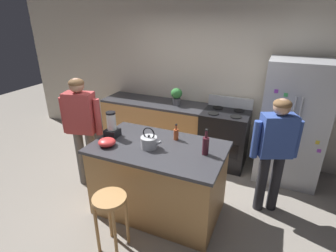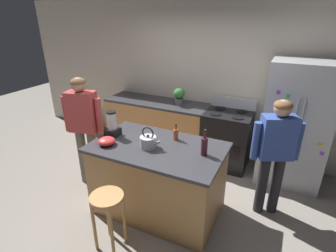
# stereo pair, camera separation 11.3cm
# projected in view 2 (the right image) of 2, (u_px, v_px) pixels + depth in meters

# --- Properties ---
(ground_plane) EXTENTS (14.00, 14.00, 0.00)m
(ground_plane) POSITION_uv_depth(u_px,v_px,m) (159.00, 208.00, 3.61)
(ground_plane) COLOR gray
(back_wall) EXTENTS (8.00, 0.10, 2.70)m
(back_wall) POSITION_uv_depth(u_px,v_px,m) (208.00, 80.00, 4.69)
(back_wall) COLOR beige
(back_wall) RESTS_ON ground_plane
(kitchen_island) EXTENTS (1.64, 0.99, 0.95)m
(kitchen_island) POSITION_uv_depth(u_px,v_px,m) (158.00, 178.00, 3.42)
(kitchen_island) COLOR #B7844C
(kitchen_island) RESTS_ON ground_plane
(back_counter_run) EXTENTS (2.00, 0.64, 0.95)m
(back_counter_run) POSITION_uv_depth(u_px,v_px,m) (159.00, 125.00, 5.02)
(back_counter_run) COLOR #B7844C
(back_counter_run) RESTS_ON ground_plane
(refrigerator) EXTENTS (0.90, 0.73, 1.87)m
(refrigerator) POSITION_uv_depth(u_px,v_px,m) (296.00, 125.00, 3.88)
(refrigerator) COLOR #B7BABF
(refrigerator) RESTS_ON ground_plane
(stove_range) EXTENTS (0.76, 0.65, 1.13)m
(stove_range) POSITION_uv_depth(u_px,v_px,m) (226.00, 139.00, 4.47)
(stove_range) COLOR black
(stove_range) RESTS_ON ground_plane
(person_by_island_left) EXTENTS (0.59, 0.31, 1.66)m
(person_by_island_left) POSITION_uv_depth(u_px,v_px,m) (84.00, 122.00, 3.78)
(person_by_island_left) COLOR #66605B
(person_by_island_left) RESTS_ON ground_plane
(person_by_sink_right) EXTENTS (0.57, 0.37, 1.56)m
(person_by_sink_right) POSITION_uv_depth(u_px,v_px,m) (275.00, 148.00, 3.19)
(person_by_sink_right) COLOR #26262B
(person_by_sink_right) RESTS_ON ground_plane
(bar_stool) EXTENTS (0.36, 0.36, 0.70)m
(bar_stool) POSITION_uv_depth(u_px,v_px,m) (108.00, 208.00, 2.82)
(bar_stool) COLOR #B7844C
(bar_stool) RESTS_ON ground_plane
(potted_plant) EXTENTS (0.20, 0.20, 0.30)m
(potted_plant) POSITION_uv_depth(u_px,v_px,m) (179.00, 95.00, 4.60)
(potted_plant) COLOR #4C4C51
(potted_plant) RESTS_ON back_counter_run
(blender_appliance) EXTENTS (0.17, 0.17, 0.34)m
(blender_appliance) POSITION_uv_depth(u_px,v_px,m) (112.00, 125.00, 3.45)
(blender_appliance) COLOR black
(blender_appliance) RESTS_ON kitchen_island
(bottle_cooking_sauce) EXTENTS (0.06, 0.06, 0.22)m
(bottle_cooking_sauce) POSITION_uv_depth(u_px,v_px,m) (176.00, 134.00, 3.36)
(bottle_cooking_sauce) COLOR #B24C26
(bottle_cooking_sauce) RESTS_ON kitchen_island
(bottle_wine) EXTENTS (0.08, 0.08, 0.32)m
(bottle_wine) POSITION_uv_depth(u_px,v_px,m) (204.00, 146.00, 2.99)
(bottle_wine) COLOR #471923
(bottle_wine) RESTS_ON kitchen_island
(mixing_bowl) EXTENTS (0.21, 0.21, 0.10)m
(mixing_bowl) POSITION_uv_depth(u_px,v_px,m) (107.00, 141.00, 3.24)
(mixing_bowl) COLOR red
(mixing_bowl) RESTS_ON kitchen_island
(tea_kettle) EXTENTS (0.28, 0.20, 0.27)m
(tea_kettle) POSITION_uv_depth(u_px,v_px,m) (148.00, 141.00, 3.17)
(tea_kettle) COLOR #B7BABF
(tea_kettle) RESTS_ON kitchen_island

